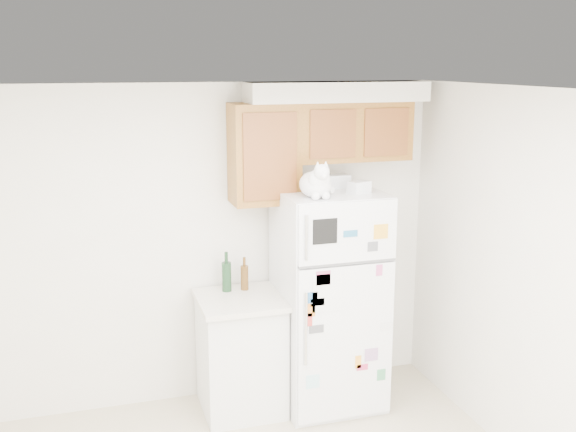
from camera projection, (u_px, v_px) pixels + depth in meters
name	position (u px, v px, depth m)	size (l,w,h in m)	color
room_shell	(273.00, 253.00, 3.52)	(3.84, 4.04, 2.52)	white
refrigerator	(329.00, 299.00, 5.21)	(0.76, 0.78, 1.70)	white
base_counter	(241.00, 353.00, 5.17)	(0.64, 0.64, 0.92)	white
cat	(317.00, 183.00, 4.78)	(0.27, 0.40, 0.28)	white
storage_box_back	(337.00, 181.00, 5.18)	(0.18, 0.13, 0.10)	white
storage_box_front	(359.00, 187.00, 4.96)	(0.15, 0.11, 0.09)	white
bottle_green	(227.00, 272.00, 5.16)	(0.07, 0.07, 0.31)	#19381E
bottle_amber	(244.00, 273.00, 5.20)	(0.06, 0.06, 0.26)	#593814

